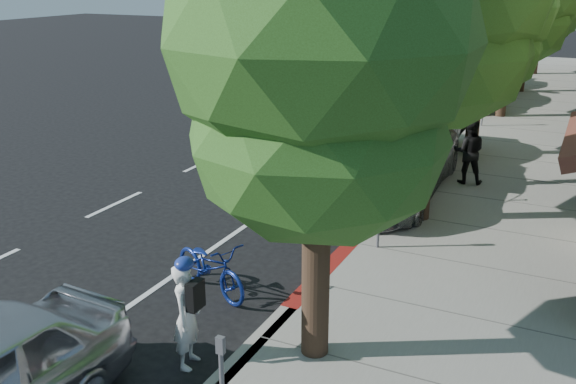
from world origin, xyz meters
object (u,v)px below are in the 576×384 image
Objects in this scene: dark_suv_far at (481,70)px; street_tree_0 at (319,50)px; white_pickup at (471,86)px; pedestrian at (469,152)px; bicycle at (211,266)px; dark_sedan at (418,134)px; silver_suv at (382,162)px; street_tree_2 at (484,9)px; cyclist at (187,316)px.

street_tree_0 is at bearing -89.70° from dark_suv_far.
white_pickup is 3.44× the size of pedestrian.
bicycle is 0.33× the size of white_pickup.
silver_suv is at bearing -93.37° from dark_sedan.
street_tree_2 is 3.67× the size of bicycle.
silver_suv is (1.08, 6.36, 0.39)m from bicycle.
cyclist is at bearing -150.97° from street_tree_0.
dark_suv_far is (-0.35, 25.56, 0.09)m from cyclist.
street_tree_2 is at bearing 9.47° from bicycle.
dark_sedan is at bearing 87.26° from silver_suv.
dark_suv_far is (-1.95, 24.67, -3.62)m from street_tree_0.
pedestrian is at bearing -85.51° from dark_suv_far.
pedestrian reaches higher than dark_sedan.
silver_suv is at bearing 100.73° from street_tree_0.
dark_suv_far is at bearing -11.67° from cyclist.
cyclist is at bearing 66.17° from pedestrian.
street_tree_2 is (-0.00, 12.00, -0.10)m from street_tree_0.
street_tree_2 reaches higher than bicycle.
white_pickup reaches higher than cyclist.
white_pickup is at bearing 94.48° from street_tree_0.
bicycle is 19.12m from white_pickup.
street_tree_2 is at bearing -85.48° from dark_suv_far.
bicycle is 6.46m from silver_suv.
pedestrian is at bearing 1.98° from bicycle.
dark_suv_far is (-0.52, 17.17, -0.00)m from silver_suv.
dark_sedan is at bearing -144.46° from street_tree_2.
bicycle is 0.37× the size of dark_suv_far.
cyclist is 11.89m from dark_sedan.
dark_sedan is (-1.40, 11.00, -3.67)m from street_tree_0.
pedestrian is (2.39, -15.63, 0.10)m from dark_suv_far.
pedestrian is at bearing -81.46° from street_tree_2.
pedestrian is at bearing -24.08° from cyclist.
dark_sedan is 0.88× the size of white_pickup.
dark_sedan is at bearing -13.41° from cyclist.
pedestrian is at bearing -81.80° from white_pickup.
dark_sedan is 0.97× the size of dark_suv_far.
street_tree_0 is 4.25× the size of pedestrian.
cyclist is 0.31× the size of dark_sedan.
bicycle is at bearing 155.45° from street_tree_0.
dark_suv_far is at bearing -93.50° from pedestrian.
cyclist is 0.30× the size of dark_suv_far.
bicycle is 9.92m from dark_sedan.
silver_suv is at bearing -92.46° from dark_suv_far.
silver_suv is 3.81× the size of pedestrian.
cyclist is 8.39m from silver_suv.
street_tree_2 is 5.88m from silver_suv.
silver_suv is 2.42m from pedestrian.
street_tree_2 is 9.12m from white_pickup.
cyclist is 25.56m from dark_suv_far.
street_tree_2 is 4.54m from pedestrian.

